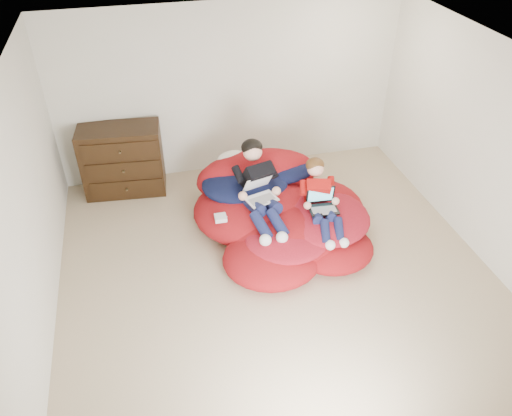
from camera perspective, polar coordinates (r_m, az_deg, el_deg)
The scene contains 9 objects.
room_shell at distance 5.85m, azimuth 2.36°, elevation -5.65°, with size 5.10×5.10×2.77m.
dresser at distance 7.33m, azimuth -14.98°, elevation 5.32°, with size 1.16×0.68×1.00m.
beanbag_pile at distance 6.48m, azimuth 2.72°, elevation -0.42°, with size 2.25×2.32×0.86m.
cream_pillow at distance 6.84m, azimuth -2.67°, elevation 5.41°, with size 0.45×0.29×0.29m, color #EEE4CE.
older_boy at distance 6.18m, azimuth 0.27°, elevation 2.81°, with size 0.46×1.25×0.81m.
younger_boy at distance 6.16m, azimuth 7.41°, elevation 1.35°, with size 0.38×1.05×0.70m.
laptop_white at distance 6.16m, azimuth 0.45°, elevation 1.87°, with size 0.43×0.48×0.24m.
laptop_black at distance 6.15m, azimuth 7.58°, elevation 0.58°, with size 0.37×0.32×0.26m.
power_adapter at distance 6.11m, azimuth -4.07°, elevation -1.13°, with size 0.14×0.14×0.05m, color white.
Camera 1 is at (-1.30, -4.16, 4.12)m, focal length 35.00 mm.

